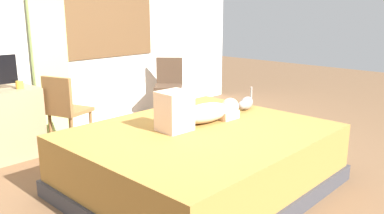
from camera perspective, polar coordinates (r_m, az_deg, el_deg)
The scene contains 9 objects.
ground_plane at distance 3.56m, azimuth 1.76°, elevation -11.82°, with size 16.00×16.00×0.00m, color brown.
back_wall_with_window at distance 5.20m, azimuth -19.32°, elevation 12.15°, with size 6.40×0.14×2.90m.
bed at distance 3.49m, azimuth 1.27°, elevation -7.56°, with size 2.16×1.79×0.54m.
person_lying at distance 3.55m, azimuth 0.89°, elevation -0.67°, with size 0.94×0.30×0.34m.
cat at distance 4.10m, azimuth 7.80°, elevation 0.53°, with size 0.35×0.18×0.21m.
cup at distance 4.48m, azimuth -23.63°, elevation 2.96°, with size 0.08×0.08×0.08m, color gold.
chair_by_desk at distance 4.48m, azimuth -17.87°, elevation -0.12°, with size 0.48×0.48×0.86m.
chair_spare at distance 5.74m, azimuth -3.36°, elevation 3.54°, with size 0.54×0.54×0.86m.
curtain_left at distance 5.03m, azimuth -20.06°, elevation 9.62°, with size 0.44×0.06×2.47m, color #ADCC75.
Camera 1 is at (-2.40, -2.12, 1.55)m, focal length 36.95 mm.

